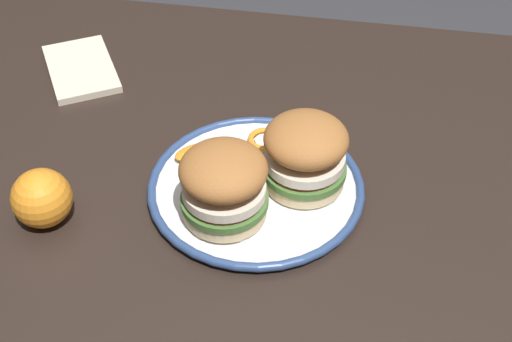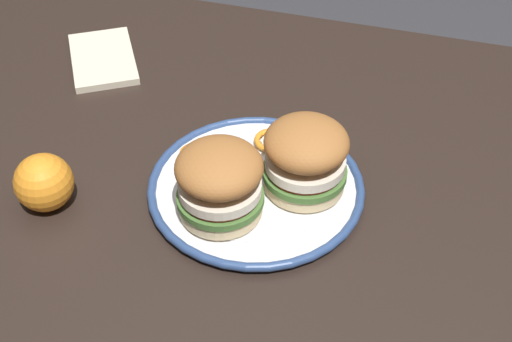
# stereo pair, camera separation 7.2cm
# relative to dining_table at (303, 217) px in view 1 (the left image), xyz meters

# --- Properties ---
(dining_table) EXTENTS (1.46, 0.83, 0.72)m
(dining_table) POSITION_rel_dining_table_xyz_m (0.00, 0.00, 0.00)
(dining_table) COLOR black
(dining_table) RESTS_ON ground
(dinner_plate) EXTENTS (0.29, 0.29, 0.02)m
(dinner_plate) POSITION_rel_dining_table_xyz_m (0.06, 0.05, 0.10)
(dinner_plate) COLOR white
(dinner_plate) RESTS_ON dining_table
(sandwich_half_left) EXTENTS (0.15, 0.15, 0.10)m
(sandwich_half_left) POSITION_rel_dining_table_xyz_m (-0.00, 0.04, 0.16)
(sandwich_half_left) COLOR beige
(sandwich_half_left) RESTS_ON dinner_plate
(sandwich_half_right) EXTENTS (0.15, 0.15, 0.10)m
(sandwich_half_right) POSITION_rel_dining_table_xyz_m (0.09, 0.11, 0.16)
(sandwich_half_right) COLOR beige
(sandwich_half_right) RESTS_ON dinner_plate
(orange_peel_curled) EXTENTS (0.07, 0.07, 0.01)m
(orange_peel_curled) POSITION_rel_dining_table_xyz_m (0.07, -0.03, 0.11)
(orange_peel_curled) COLOR orange
(orange_peel_curled) RESTS_ON dinner_plate
(orange_peel_strip_long) EXTENTS (0.07, 0.06, 0.01)m
(orange_peel_strip_long) POSITION_rel_dining_table_xyz_m (0.16, 0.01, 0.11)
(orange_peel_strip_long) COLOR orange
(orange_peel_strip_long) RESTS_ON dinner_plate
(whole_orange) EXTENTS (0.08, 0.08, 0.08)m
(whole_orange) POSITION_rel_dining_table_xyz_m (0.32, 0.15, 0.13)
(whole_orange) COLOR orange
(whole_orange) RESTS_ON dining_table
(folded_napkin) EXTENTS (0.17, 0.19, 0.01)m
(folded_napkin) POSITION_rel_dining_table_xyz_m (0.40, -0.18, 0.10)
(folded_napkin) COLOR beige
(folded_napkin) RESTS_ON dining_table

